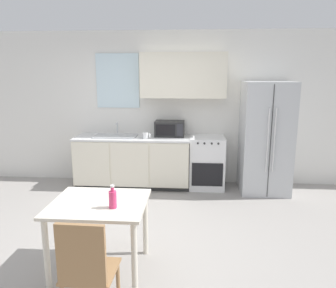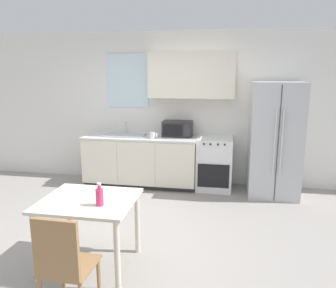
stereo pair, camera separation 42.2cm
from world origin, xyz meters
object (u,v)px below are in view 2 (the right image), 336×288
dining_table (89,210)px  drink_bottle (100,196)px  oven_range (214,163)px  microwave (178,129)px  dining_chair_near (63,262)px  coffee_mug (153,135)px  refrigerator (274,140)px

dining_table → drink_bottle: drink_bottle is taller
oven_range → dining_table: oven_range is taller
microwave → oven_range: bearing=-8.5°
dining_table → dining_chair_near: bearing=-81.6°
oven_range → coffee_mug: (-1.04, -0.16, 0.49)m
microwave → dining_table: (-0.51, -2.70, -0.40)m
oven_range → dining_chair_near: bearing=-107.2°
microwave → drink_bottle: 2.85m
refrigerator → coffee_mug: bearing=-178.0°
oven_range → dining_table: 2.85m
oven_range → refrigerator: size_ratio=0.49×
coffee_mug → drink_bottle: (0.05, -2.56, -0.11)m
coffee_mug → dining_table: bearing=-92.9°
dining_table → microwave: bearing=79.4°
refrigerator → dining_chair_near: bearing=-121.3°
coffee_mug → dining_chair_near: coffee_mug is taller
dining_table → refrigerator: bearing=49.8°
coffee_mug → dining_table: coffee_mug is taller
refrigerator → dining_table: bearing=-130.2°
microwave → dining_chair_near: 3.54m
microwave → drink_bottle: microwave is taller
refrigerator → drink_bottle: 3.28m
refrigerator → drink_bottle: refrigerator is taller
refrigerator → coffee_mug: 2.00m
oven_range → dining_chair_near: size_ratio=0.97×
dining_chair_near → drink_bottle: (0.06, 0.66, 0.29)m
refrigerator → microwave: refrigerator is taller
coffee_mug → drink_bottle: 2.57m
oven_range → dining_table: size_ratio=0.97×
oven_range → microwave: 0.88m
drink_bottle → dining_table: bearing=143.9°
oven_range → dining_chair_near: (-1.05, -3.38, 0.09)m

